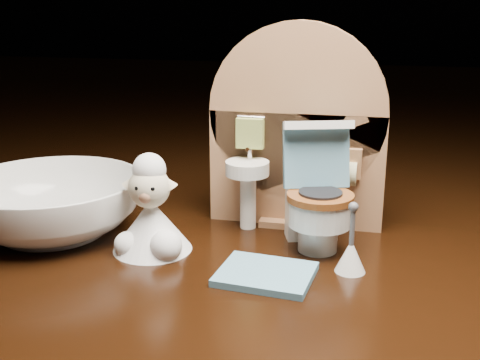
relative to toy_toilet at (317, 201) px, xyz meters
name	(u,v)px	position (x,y,z in m)	size (l,w,h in m)	color
backdrop_panel	(296,139)	(-0.02, 0.04, 0.03)	(0.13, 0.05, 0.15)	#A26E48
toy_toilet	(317,201)	(0.00, 0.00, 0.00)	(0.05, 0.06, 0.09)	white
bath_mat	(266,274)	(-0.02, -0.06, -0.03)	(0.06, 0.05, 0.00)	#5B91AA
toilet_brush	(351,254)	(0.03, -0.04, -0.02)	(0.02, 0.02, 0.05)	white
plush_lamb	(151,217)	(-0.11, -0.03, -0.01)	(0.05, 0.05, 0.07)	white
ceramic_bowl	(51,206)	(-0.19, -0.02, -0.01)	(0.13, 0.13, 0.04)	white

